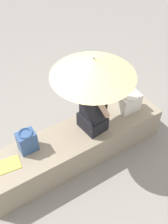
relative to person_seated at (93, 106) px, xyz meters
name	(u,v)px	position (x,y,z in m)	size (l,w,h in m)	color
ground_plane	(76,156)	(-0.26, 0.01, -0.87)	(14.00, 14.00, 0.00)	gray
stone_bench	(76,145)	(-0.26, 0.01, -0.63)	(2.56, 0.61, 0.49)	gray
person_seated	(93,106)	(0.00, 0.00, 0.00)	(0.31, 0.49, 0.90)	black
parasol	(93,67)	(-0.03, -0.03, 0.63)	(0.98, 0.98, 1.16)	#B7B7BC
handbag_black	(27,141)	(-0.89, 0.12, -0.24)	(0.22, 0.17, 0.31)	#335184
tote_bag_canvas	(130,103)	(0.63, 0.00, -0.25)	(0.31, 0.23, 0.28)	silver
magazine	(8,165)	(-1.19, 0.02, -0.38)	(0.28, 0.20, 0.01)	#EAE04C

